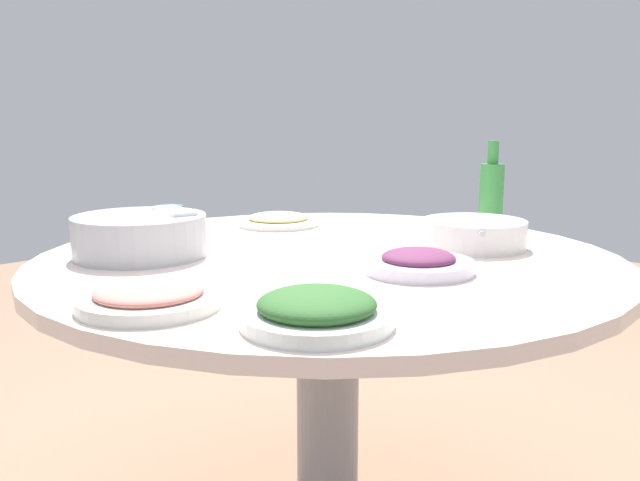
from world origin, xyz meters
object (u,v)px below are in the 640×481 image
(green_bottle, at_px, (491,193))
(rice_bowl, at_px, (140,235))
(dish_noodles, at_px, (278,220))
(dish_eggplant, at_px, (418,263))
(soup_bowl, at_px, (474,234))
(dish_shrimp, at_px, (149,297))
(dish_greens, at_px, (317,311))
(tea_cup_near, at_px, (170,218))
(round_dining_table, at_px, (328,310))
(tea_cup_far, at_px, (131,225))

(green_bottle, bearing_deg, rice_bowl, -110.99)
(dish_noodles, xyz_separation_m, dish_eggplant, (0.64, -0.18, 0.00))
(soup_bowl, height_order, dish_shrimp, soup_bowl)
(dish_eggplant, distance_m, dish_greens, 0.41)
(green_bottle, height_order, tea_cup_near, green_bottle)
(round_dining_table, relative_size, tea_cup_near, 16.99)
(dish_noodles, xyz_separation_m, dish_greens, (0.76, -0.57, 0.01))
(dish_noodles, xyz_separation_m, tea_cup_near, (-0.16, -0.26, 0.02))
(round_dining_table, distance_m, rice_bowl, 0.46)
(dish_eggplant, distance_m, tea_cup_near, 0.81)
(dish_greens, xyz_separation_m, tea_cup_near, (-0.91, 0.31, 0.01))
(soup_bowl, bearing_deg, round_dining_table, -120.42)
(dish_shrimp, distance_m, dish_greens, 0.30)
(dish_shrimp, xyz_separation_m, tea_cup_near, (-0.65, 0.44, 0.01))
(rice_bowl, height_order, soup_bowl, rice_bowl)
(dish_eggplant, xyz_separation_m, green_bottle, (-0.19, 0.58, 0.08))
(rice_bowl, height_order, dish_noodles, rice_bowl)
(green_bottle, bearing_deg, dish_shrimp, -88.06)
(round_dining_table, height_order, dish_noodles, dish_noodles)
(green_bottle, relative_size, tea_cup_near, 3.13)
(dish_greens, bearing_deg, round_dining_table, 133.41)
(round_dining_table, xyz_separation_m, dish_greens, (0.36, -0.38, 0.16))
(tea_cup_far, bearing_deg, green_bottle, 53.72)
(soup_bowl, distance_m, dish_noodles, 0.59)
(soup_bowl, bearing_deg, dish_noodles, -167.66)
(round_dining_table, bearing_deg, dish_eggplant, 2.14)
(soup_bowl, bearing_deg, rice_bowl, -126.77)
(dish_shrimp, xyz_separation_m, tea_cup_far, (-0.62, 0.30, 0.01))
(round_dining_table, xyz_separation_m, soup_bowl, (0.18, 0.31, 0.16))
(dish_noodles, relative_size, green_bottle, 0.95)
(dish_noodles, bearing_deg, tea_cup_far, -108.30)
(soup_bowl, xyz_separation_m, dish_eggplant, (0.07, -0.30, -0.01))
(dish_shrimp, bearing_deg, soup_bowl, 84.03)
(round_dining_table, relative_size, dish_noodles, 5.72)
(dish_greens, xyz_separation_m, tea_cup_far, (-0.89, 0.17, 0.01))
(dish_noodles, height_order, tea_cup_near, tea_cup_near)
(dish_eggplant, height_order, green_bottle, green_bottle)
(dish_greens, xyz_separation_m, green_bottle, (-0.30, 0.97, 0.07))
(tea_cup_near, bearing_deg, dish_noodles, 59.53)
(round_dining_table, height_order, dish_eggplant, dish_eggplant)
(round_dining_table, xyz_separation_m, tea_cup_far, (-0.52, -0.21, 0.16))
(dish_greens, relative_size, tea_cup_far, 3.64)
(rice_bowl, distance_m, tea_cup_near, 0.35)
(round_dining_table, bearing_deg, dish_greens, -46.59)
(tea_cup_near, bearing_deg, dish_greens, -18.53)
(green_bottle, distance_m, tea_cup_far, 0.99)
(round_dining_table, height_order, tea_cup_near, tea_cup_near)
(round_dining_table, relative_size, rice_bowl, 4.46)
(dish_noodles, bearing_deg, dish_eggplant, -15.38)
(dish_eggplant, distance_m, green_bottle, 0.61)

